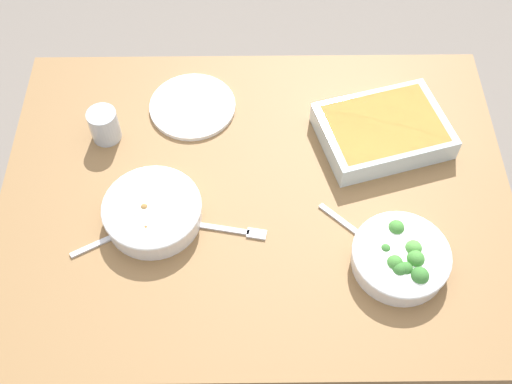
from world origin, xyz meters
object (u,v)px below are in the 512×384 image
Objects in this scene: baking_dish at (383,130)px; side_plate at (193,106)px; fork_on_table at (233,230)px; stew_bowl at (153,211)px; spoon_by_broccoli at (359,234)px; spoon_by_stew at (119,234)px; drink_cup at (105,126)px; broccoli_bowl at (401,258)px.

baking_dish is 1.59× the size of side_plate.
side_plate reaches higher than fork_on_table.
stew_bowl reaches higher than spoon_by_broccoli.
baking_dish is 0.68m from spoon_by_stew.
drink_cup is 0.23m from side_plate.
spoon_by_stew is at bearing 172.60° from broccoli_bowl.
spoon_by_stew is (-0.08, -0.04, -0.03)m from stew_bowl.
drink_cup reaches higher than spoon_by_broccoli.
broccoli_bowl is at bearing -43.72° from spoon_by_broccoli.
baking_dish is at bearing 73.30° from spoon_by_broccoli.
drink_cup is 0.29m from spoon_by_stew.
stew_bowl is 0.64× the size of baking_dish.
fork_on_table is at bearing 166.35° from broccoli_bowl.
fork_on_table is at bearing -73.74° from side_plate.
side_plate is at bearing 135.70° from spoon_by_broccoli.
drink_cup is (-0.68, 0.36, 0.01)m from broccoli_bowl.
baking_dish is 0.29m from spoon_by_broccoli.
drink_cup is at bearing 119.23° from stew_bowl.
fork_on_table is at bearing -10.76° from stew_bowl.
spoon_by_broccoli is at bearing -5.78° from stew_bowl.
broccoli_bowl reaches higher than stew_bowl.
side_plate reaches higher than spoon_by_stew.
side_plate reaches higher than spoon_by_broccoli.
drink_cup is (-0.14, 0.24, 0.01)m from stew_bowl.
stew_bowl reaches higher than side_plate.
spoon_by_broccoli reaches higher than fork_on_table.
fork_on_table is at bearing -41.28° from drink_cup.
stew_bowl is at bearing 167.30° from broccoli_bowl.
drink_cup reaches higher than spoon_by_stew.
fork_on_table is (-0.36, 0.09, -0.03)m from broccoli_bowl.
baking_dish reaches higher than stew_bowl.
baking_dish is (0.00, 0.35, 0.00)m from broccoli_bowl.
drink_cup reaches higher than baking_dish.
spoon_by_stew is at bearing 179.45° from spoon_by_broccoli.
drink_cup is at bearing 178.75° from baking_dish.
spoon_by_broccoli is at bearing -0.55° from spoon_by_stew.
fork_on_table is (0.11, -0.37, -0.00)m from side_plate.
spoon_by_broccoli is (-0.08, 0.08, -0.03)m from broccoli_bowl.
spoon_by_stew is 0.92× the size of fork_on_table.
side_plate is at bearing 135.80° from broccoli_bowl.
spoon_by_stew is (-0.62, 0.08, -0.03)m from broccoli_bowl.
drink_cup is at bearing 138.72° from fork_on_table.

